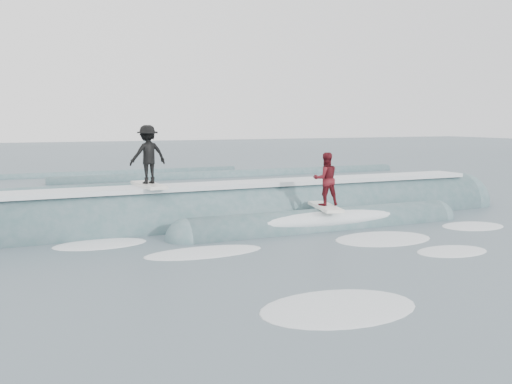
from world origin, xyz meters
name	(u,v)px	position (x,y,z in m)	size (l,w,h in m)	color
ground	(296,242)	(0.00, 0.00, 0.00)	(160.00, 160.00, 0.00)	#3D4F59
breaking_wave	(255,221)	(0.27, 3.36, 0.04)	(21.34, 4.03, 2.51)	#395E61
surfer_black	(148,157)	(-3.22, 3.69, 2.26)	(1.27, 2.04, 1.91)	silver
surfer_red	(326,182)	(1.85, 1.49, 1.45)	(0.99, 2.07, 1.76)	white
whitewater	(330,250)	(0.38, -1.21, 0.00)	(13.78, 8.95, 0.10)	white
far_swells	(100,183)	(-2.49, 17.65, 0.00)	(39.95, 8.65, 0.80)	#395E61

